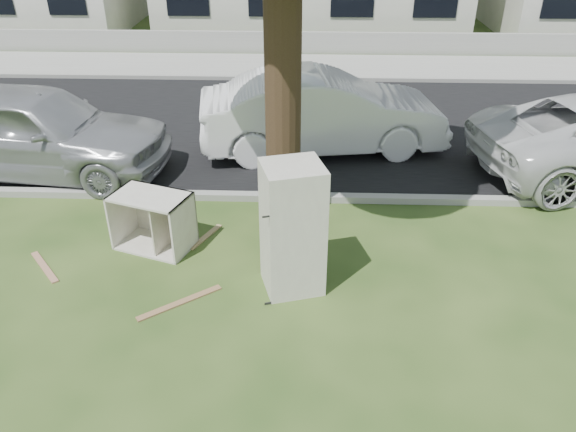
{
  "coord_description": "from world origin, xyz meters",
  "views": [
    {
      "loc": [
        -0.03,
        -6.21,
        4.75
      ],
      "look_at": [
        -0.28,
        0.6,
        0.76
      ],
      "focal_mm": 35.0,
      "sensor_mm": 36.0,
      "label": 1
    }
  ],
  "objects_px": {
    "cabinet": "(153,221)",
    "car_center": "(323,112)",
    "car_left": "(35,130)",
    "fridge": "(293,229)"
  },
  "relations": [
    {
      "from": "cabinet",
      "to": "car_center",
      "type": "height_order",
      "value": "car_center"
    },
    {
      "from": "fridge",
      "to": "cabinet",
      "type": "distance_m",
      "value": 2.36
    },
    {
      "from": "car_center",
      "to": "car_left",
      "type": "distance_m",
      "value": 5.53
    },
    {
      "from": "cabinet",
      "to": "car_center",
      "type": "xyz_separation_m",
      "value": [
        2.59,
        3.78,
        0.38
      ]
    },
    {
      "from": "cabinet",
      "to": "car_left",
      "type": "xyz_separation_m",
      "value": [
        -2.79,
        2.51,
        0.41
      ]
    },
    {
      "from": "fridge",
      "to": "cabinet",
      "type": "height_order",
      "value": "fridge"
    },
    {
      "from": "cabinet",
      "to": "car_center",
      "type": "bearing_deg",
      "value": 74.99
    },
    {
      "from": "cabinet",
      "to": "car_left",
      "type": "height_order",
      "value": "car_left"
    },
    {
      "from": "cabinet",
      "to": "car_left",
      "type": "bearing_deg",
      "value": 157.44
    },
    {
      "from": "fridge",
      "to": "car_center",
      "type": "xyz_separation_m",
      "value": [
        0.47,
        4.69,
        -0.1
      ]
    }
  ]
}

